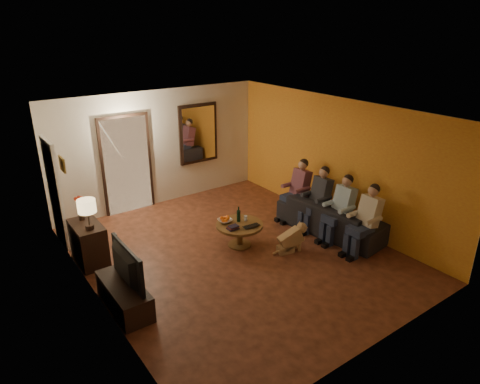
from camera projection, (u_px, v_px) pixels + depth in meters
floor at (236, 254)px, 7.84m from camera, size 5.00×6.00×0.01m
ceiling at (236, 112)px, 6.87m from camera, size 5.00×6.00×0.01m
back_wall at (159, 148)px, 9.62m from camera, size 5.00×0.02×2.60m
front_wall at (381, 262)px, 5.09m from camera, size 5.00×0.02×2.60m
left_wall at (91, 225)px, 6.00m from camera, size 0.02×6.00×2.60m
right_wall at (336, 162)px, 8.71m from camera, size 0.02×6.00×2.60m
orange_accent at (336, 162)px, 8.70m from camera, size 0.01×6.00×2.60m
kitchen_doorway at (127, 166)px, 9.26m from camera, size 1.00×0.06×2.10m
door_trim at (127, 166)px, 9.26m from camera, size 1.12×0.04×2.22m
fridge_glimpse at (138, 170)px, 9.46m from camera, size 0.45×0.03×1.70m
mirror_frame at (198, 134)px, 10.05m from camera, size 1.00×0.05×1.40m
mirror_glass at (199, 134)px, 10.03m from camera, size 0.86×0.02×1.26m
white_door at (55, 193)px, 7.86m from camera, size 0.06×0.85×2.04m
framed_art at (62, 164)px, 6.79m from camera, size 0.03×0.28×0.24m
art_canvas at (63, 164)px, 6.80m from camera, size 0.01×0.22×0.18m
dresser at (89, 243)px, 7.45m from camera, size 0.45×0.82×0.73m
table_lamp at (88, 214)px, 7.05m from camera, size 0.30×0.30×0.54m
flower_vase at (80, 208)px, 7.40m from camera, size 0.14×0.14×0.44m
tv_stand at (124, 296)px, 6.31m from camera, size 0.45×1.19×0.40m
tv at (121, 267)px, 6.12m from camera, size 1.04×0.14×0.60m
sofa at (332, 217)px, 8.54m from camera, size 2.31×1.14×0.65m
person_a at (366, 222)px, 7.71m from camera, size 0.60×0.40×1.20m
person_b at (341, 211)px, 8.16m from camera, size 0.60×0.40×1.20m
person_c at (319, 201)px, 8.61m from camera, size 0.60×0.40×1.20m
person_d at (298, 192)px, 9.06m from camera, size 0.60×0.40×1.20m
dog at (291, 238)px, 7.81m from camera, size 0.60×0.35×0.56m
coffee_table at (240, 235)px, 8.05m from camera, size 0.95×0.95×0.45m
bowl at (225, 221)px, 8.02m from camera, size 0.26×0.26×0.06m
oranges at (225, 217)px, 8.00m from camera, size 0.20×0.20×0.08m
wine_bottle at (239, 214)px, 8.01m from camera, size 0.07×0.07×0.31m
wine_glass at (246, 218)px, 8.08m from camera, size 0.06×0.06×0.10m
book_stack at (233, 227)px, 7.76m from camera, size 0.20×0.15×0.07m
laptop at (253, 227)px, 7.80m from camera, size 0.34×0.23×0.03m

